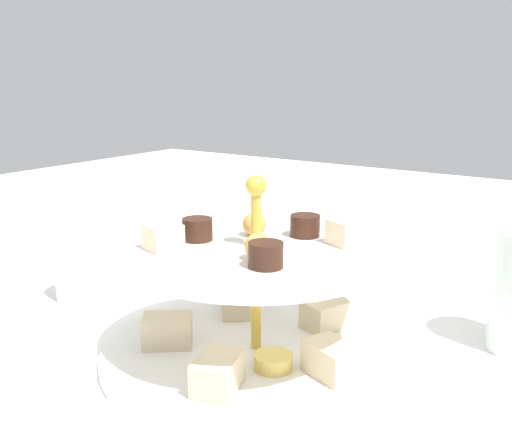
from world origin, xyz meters
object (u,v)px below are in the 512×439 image
object	(u,v)px
teacup_with_saucer	(179,255)
butter_knife_right	(343,264)
water_glass_short_left	(81,272)
tiered_serving_stand	(256,310)

from	to	relation	value
teacup_with_saucer	butter_knife_right	bearing A→B (deg)	42.16
water_glass_short_left	tiered_serving_stand	bearing A→B (deg)	-2.11
tiered_serving_stand	water_glass_short_left	bearing A→B (deg)	177.89
teacup_with_saucer	water_glass_short_left	bearing A→B (deg)	-102.55
water_glass_short_left	butter_knife_right	distance (m)	0.37
teacup_with_saucer	butter_knife_right	distance (m)	0.24
water_glass_short_left	butter_knife_right	bearing A→B (deg)	55.62
tiered_serving_stand	teacup_with_saucer	size ratio (longest dim) A/B	3.38
tiered_serving_stand	water_glass_short_left	world-z (taller)	tiered_serving_stand
tiered_serving_stand	water_glass_short_left	size ratio (longest dim) A/B	4.43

